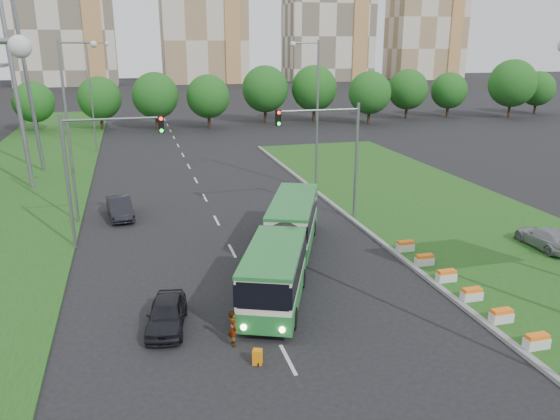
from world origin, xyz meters
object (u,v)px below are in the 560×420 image
object	(u,v)px
traffic_mast_median	(334,144)
pedestrian	(233,328)
car_median	(546,238)
shopping_trolley	(257,357)
car_left_far	(120,208)
articulated_bus	(280,243)
traffic_mast_left	(95,159)
car_left_near	(167,314)

from	to	relation	value
traffic_mast_median	pedestrian	bearing A→B (deg)	-123.82
pedestrian	car_median	bearing A→B (deg)	-81.28
car_median	pedestrian	distance (m)	20.61
car_median	shopping_trolley	xyz separation A→B (m)	(-19.17, -7.28, -0.47)
traffic_mast_median	car_left_far	world-z (taller)	traffic_mast_median
traffic_mast_median	car_median	distance (m)	14.15
pedestrian	articulated_bus	bearing A→B (deg)	-36.44
articulated_bus	car_left_far	bearing A→B (deg)	148.04
pedestrian	traffic_mast_left	bearing A→B (deg)	15.20
articulated_bus	shopping_trolley	distance (m)	9.22
traffic_mast_median	car_median	size ratio (longest dim) A/B	1.87
shopping_trolley	articulated_bus	bearing A→B (deg)	93.26
articulated_bus	pedestrian	world-z (taller)	articulated_bus
car_left_near	shopping_trolley	world-z (taller)	car_left_near
articulated_bus	car_left_near	size ratio (longest dim) A/B	3.98
traffic_mast_left	car_left_far	world-z (taller)	traffic_mast_left
car_left_near	traffic_mast_left	bearing A→B (deg)	115.22
traffic_mast_left	car_left_near	distance (m)	12.55
car_left_near	shopping_trolley	size ratio (longest dim) A/B	6.36
pedestrian	car_left_near	bearing A→B (deg)	42.29
car_left_near	car_median	size ratio (longest dim) A/B	0.90
car_left_near	car_left_far	world-z (taller)	car_left_far
articulated_bus	car_median	distance (m)	16.01
articulated_bus	car_left_near	world-z (taller)	articulated_bus
traffic_mast_median	car_median	bearing A→B (deg)	-40.49
traffic_mast_median	shopping_trolley	distance (m)	19.01
car_left_near	pedestrian	bearing A→B (deg)	-30.33
traffic_mast_left	pedestrian	xyz separation A→B (m)	(5.53, -13.37, -4.59)
car_median	traffic_mast_median	bearing A→B (deg)	-39.29
traffic_mast_left	shopping_trolley	size ratio (longest dim) A/B	13.16
articulated_bus	pedestrian	xyz separation A→B (m)	(-3.87, -6.93, -0.79)
shopping_trolley	pedestrian	bearing A→B (deg)	135.71
car_median	pedestrian	size ratio (longest dim) A/B	2.80
articulated_bus	shopping_trolley	xyz separation A→B (m)	(-3.23, -8.54, -1.25)
articulated_bus	pedestrian	size ratio (longest dim) A/B	10.06
car_left_far	shopping_trolley	size ratio (longest dim) A/B	7.18
car_left_far	shopping_trolley	bearing A→B (deg)	-82.61
car_left_near	car_left_far	xyz separation A→B (m)	(-2.07, 16.65, 0.06)
car_left_near	car_left_far	bearing A→B (deg)	107.19
car_left_far	shopping_trolley	world-z (taller)	car_left_far
traffic_mast_left	shopping_trolley	bearing A→B (deg)	-67.61
car_left_near	traffic_mast_median	bearing A→B (deg)	55.39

